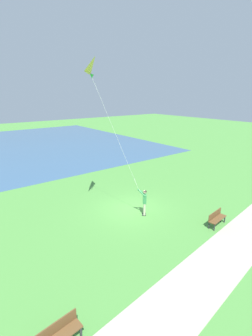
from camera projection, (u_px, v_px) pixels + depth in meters
name	position (u px, v px, depth m)	size (l,w,h in m)	color
ground_plane	(132.00, 209.00, 16.38)	(120.00, 120.00, 0.00)	#4C8E3D
walkway_path	(197.00, 283.00, 9.99)	(2.40, 32.00, 0.02)	#ADA393
person_kite_flyer	(144.00, 200.00, 15.37)	(0.57, 0.61, 1.83)	#232328
flying_kite	(96.00, 67.00, 13.11)	(2.50, 2.68, 7.83)	yellow
park_bench_near_walkway	(216.00, 217.00, 14.30)	(0.60, 1.54, 0.88)	brown
park_bench_far_walkway	(58.00, 334.00, 7.35)	(0.60, 1.54, 0.88)	brown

